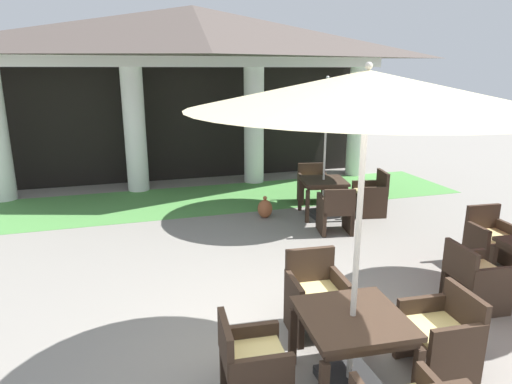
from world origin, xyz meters
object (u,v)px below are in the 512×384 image
object	(u,v)px
patio_umbrella_mid_left	(367,94)
patio_chair_mid_left_west	(251,363)
patio_chair_mid_right_west	(475,277)
patio_umbrella_near_foreground	(327,89)
patio_chair_mid_left_north	(316,296)
patio_table_near_foreground	(323,185)
patio_chair_near_foreground_south	(336,211)
patio_chair_near_foreground_north	(313,184)
terracotta_urn	(265,209)
patio_table_mid_left	(352,325)
patio_chair_mid_left_east	(441,334)
patio_chair_mid_right_north	(489,239)
patio_chair_near_foreground_east	(371,195)

from	to	relation	value
patio_umbrella_mid_left	patio_chair_mid_left_west	size ratio (longest dim) A/B	3.60
patio_chair_mid_right_west	patio_umbrella_near_foreground	bearing A→B (deg)	-171.78
patio_chair_mid_left_north	patio_chair_mid_right_west	size ratio (longest dim) A/B	1.10
patio_table_near_foreground	patio_chair_near_foreground_south	bearing A→B (deg)	-101.74
patio_chair_near_foreground_north	patio_chair_near_foreground_south	world-z (taller)	patio_chair_near_foreground_south
patio_chair_near_foreground_north	terracotta_urn	size ratio (longest dim) A/B	1.89
patio_table_near_foreground	patio_table_mid_left	xyz separation A→B (m)	(-1.90, -4.68, -0.01)
patio_chair_mid_left_east	patio_chair_mid_right_west	world-z (taller)	patio_chair_mid_left_east
patio_chair_mid_left_west	patio_chair_mid_right_west	bearing A→B (deg)	108.52
patio_chair_mid_left_east	patio_table_mid_left	bearing A→B (deg)	90.00
patio_chair_mid_right_north	patio_chair_near_foreground_north	bearing A→B (deg)	-68.46
patio_chair_near_foreground_north	patio_chair_mid_right_west	world-z (taller)	patio_chair_near_foreground_north
patio_umbrella_mid_left	patio_chair_mid_left_east	distance (m)	2.45
patio_umbrella_mid_left	patio_chair_near_foreground_north	bearing A→B (deg)	69.62
terracotta_urn	patio_chair_mid_left_east	bearing A→B (deg)	-87.98
patio_umbrella_near_foreground	patio_chair_mid_right_north	distance (m)	3.79
patio_chair_mid_left_east	patio_chair_mid_left_north	world-z (taller)	patio_chair_mid_left_north
patio_chair_near_foreground_north	patio_chair_mid_right_north	bearing A→B (deg)	118.78
patio_umbrella_near_foreground	terracotta_urn	xyz separation A→B (m)	(-1.14, 0.21, -2.30)
patio_umbrella_near_foreground	patio_chair_near_foreground_north	distance (m)	2.30
patio_umbrella_near_foreground	patio_chair_mid_left_west	world-z (taller)	patio_umbrella_near_foreground
patio_table_near_foreground	patio_chair_near_foreground_south	xyz separation A→B (m)	(-0.20, -0.96, -0.22)
patio_umbrella_mid_left	terracotta_urn	distance (m)	5.54
patio_chair_near_foreground_south	terracotta_urn	distance (m)	1.52
patio_chair_mid_left_north	patio_chair_near_foreground_north	bearing A→B (deg)	-109.25
patio_chair_mid_left_north	patio_chair_mid_right_north	size ratio (longest dim) A/B	1.03
patio_chair_near_foreground_east	patio_chair_mid_left_west	distance (m)	5.82
patio_chair_near_foreground_south	patio_table_near_foreground	bearing A→B (deg)	90.00
patio_chair_mid_right_north	terracotta_urn	bearing A→B (deg)	-46.24
patio_table_mid_left	patio_chair_mid_right_west	xyz separation A→B (m)	(2.15, 0.86, -0.23)
patio_umbrella_near_foreground	patio_chair_near_foreground_north	xyz separation A→B (m)	(0.20, 0.96, -2.08)
patio_chair_near_foreground_east	patio_chair_mid_right_west	size ratio (longest dim) A/B	1.08
patio_chair_near_foreground_east	patio_umbrella_mid_left	xyz separation A→B (m)	(-2.86, -4.48, 2.26)
patio_chair_mid_right_north	patio_chair_mid_left_north	bearing A→B (deg)	19.98
patio_table_mid_left	patio_umbrella_mid_left	world-z (taller)	patio_umbrella_mid_left
patio_chair_near_foreground_north	terracotta_urn	bearing A→B (deg)	40.81
patio_table_near_foreground	patio_chair_mid_right_west	xyz separation A→B (m)	(0.25, -3.82, -0.24)
patio_table_near_foreground	patio_umbrella_near_foreground	size ratio (longest dim) A/B	0.35
patio_chair_near_foreground_north	patio_chair_mid_left_east	bearing A→B (deg)	90.18
patio_chair_mid_right_west	patio_chair_mid_right_north	world-z (taller)	patio_chair_mid_right_north
patio_chair_mid_right_north	terracotta_urn	size ratio (longest dim) A/B	1.99
patio_table_near_foreground	patio_chair_mid_left_west	distance (m)	5.42
patio_umbrella_near_foreground	patio_table_mid_left	xyz separation A→B (m)	(-1.90, -4.68, -1.86)
patio_chair_mid_left_west	patio_chair_mid_right_north	xyz separation A→B (m)	(4.19, 1.75, 0.03)
patio_table_near_foreground	patio_chair_mid_right_west	world-z (taller)	patio_chair_mid_right_west
patio_table_mid_left	patio_chair_mid_left_east	size ratio (longest dim) A/B	1.17
patio_chair_near_foreground_south	patio_chair_mid_left_east	bearing A→B (deg)	-89.74
patio_table_near_foreground	patio_umbrella_mid_left	xyz separation A→B (m)	(-1.90, -4.68, 2.03)
patio_chair_mid_right_north	patio_chair_mid_right_west	bearing A→B (deg)	45.04
patio_table_near_foreground	patio_chair_mid_right_west	size ratio (longest dim) A/B	1.22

